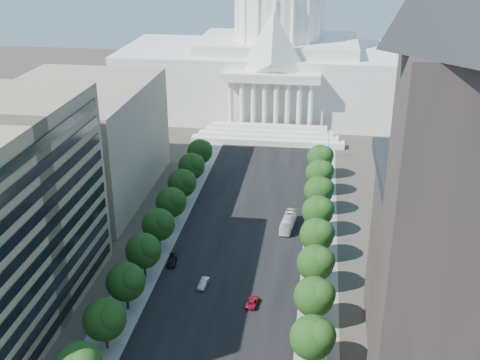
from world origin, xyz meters
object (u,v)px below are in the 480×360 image
at_px(car_silver, 204,283).
at_px(city_bus, 288,222).
at_px(car_red, 252,302).
at_px(car_dark_b, 172,261).

relative_size(car_silver, city_bus, 0.40).
xyz_separation_m(car_red, car_dark_b, (-19.55, 13.03, 0.07)).
xyz_separation_m(car_silver, car_dark_b, (-8.71, 7.85, -0.01)).
height_order(car_red, city_bus, city_bus).
distance_m(car_red, city_bus, 34.17).
bearing_deg(city_bus, car_red, -91.78).
bearing_deg(car_silver, city_bus, 67.46).
bearing_deg(car_red, car_silver, -17.78).
distance_m(car_silver, city_bus, 32.67).
relative_size(car_dark_b, city_bus, 0.44).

